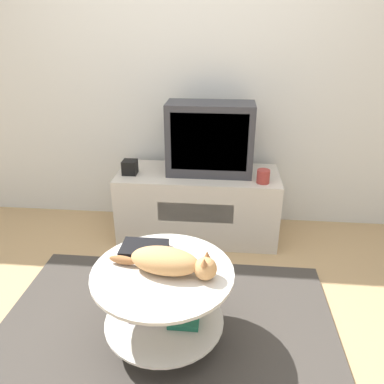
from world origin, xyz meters
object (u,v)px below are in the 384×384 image
cat (170,262)px  dvd_box (144,249)px  speaker (130,167)px  tv (210,139)px

cat → dvd_box: bearing=144.9°
speaker → cat: size_ratio=0.19×
dvd_box → cat: (0.17, -0.17, 0.04)m
tv → speaker: 0.66m
speaker → tv: bearing=7.6°
speaker → cat: bearing=-66.9°
dvd_box → tv: bearing=74.1°
tv → cat: bearing=-96.2°
tv → cat: 1.26m
speaker → dvd_box: speaker is taller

